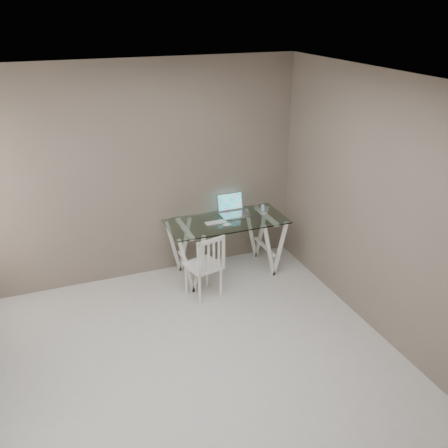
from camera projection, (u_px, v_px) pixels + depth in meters
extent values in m
plane|color=beige|center=(204.00, 382.00, 4.67)|extent=(4.50, 4.50, 0.00)
cube|color=white|center=(198.00, 88.00, 3.57)|extent=(4.00, 4.50, 0.02)
cube|color=#716459|center=(141.00, 174.00, 6.03)|extent=(4.00, 0.02, 2.70)
cube|color=#716459|center=(399.00, 220.00, 4.78)|extent=(0.02, 4.50, 2.70)
cube|color=silver|center=(226.00, 221.00, 6.26)|extent=(1.50, 0.70, 0.01)
cube|color=white|center=(186.00, 255.00, 6.23)|extent=(0.24, 0.62, 0.72)
cube|color=white|center=(265.00, 241.00, 6.60)|extent=(0.24, 0.62, 0.72)
cube|color=white|center=(203.00, 265.00, 5.91)|extent=(0.45, 0.45, 0.04)
cylinder|color=white|center=(200.00, 290.00, 5.81)|extent=(0.03, 0.03, 0.38)
cylinder|color=white|center=(221.00, 282.00, 5.97)|extent=(0.03, 0.03, 0.38)
cylinder|color=white|center=(186.00, 279.00, 6.03)|extent=(0.03, 0.03, 0.38)
cylinder|color=white|center=(207.00, 272.00, 6.19)|extent=(0.03, 0.03, 0.38)
cube|color=white|center=(211.00, 255.00, 5.70)|extent=(0.37, 0.12, 0.42)
cube|color=#BBBBBF|center=(234.00, 215.00, 6.41)|extent=(0.36, 0.25, 0.02)
cube|color=#19D899|center=(230.00, 202.00, 6.49)|extent=(0.36, 0.07, 0.24)
cube|color=silver|center=(216.00, 223.00, 6.19)|extent=(0.28, 0.12, 0.01)
ellipsoid|color=silver|center=(227.00, 225.00, 6.10)|extent=(0.11, 0.06, 0.03)
cube|color=white|center=(263.00, 213.00, 6.47)|extent=(0.07, 0.07, 0.02)
cube|color=black|center=(263.00, 208.00, 6.45)|extent=(0.06, 0.03, 0.11)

